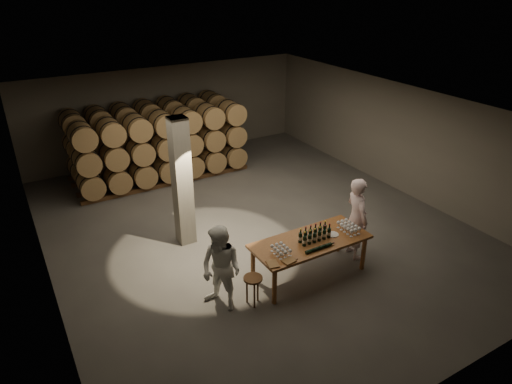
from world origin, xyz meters
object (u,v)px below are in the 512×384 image
tasting_table (310,244)px  person_woman (221,269)px  bottle_cluster (315,235)px  notebook_near (289,261)px  person_man (356,218)px  stool (253,282)px  plate (333,234)px

tasting_table → person_woman: (-2.12, 0.02, 0.11)m
bottle_cluster → person_woman: bearing=178.6°
notebook_near → person_man: bearing=5.4°
stool → person_woman: 0.73m
bottle_cluster → person_woman: (-2.21, 0.05, -0.12)m
tasting_table → stool: tasting_table is taller
notebook_near → plate: bearing=6.2°
plate → notebook_near: notebook_near is taller
stool → person_man: 3.00m
plate → person_woman: (-2.68, 0.09, -0.00)m
bottle_cluster → notebook_near: size_ratio=2.95×
person_man → person_woman: 3.51m
bottle_cluster → stool: size_ratio=1.14×
plate → notebook_near: 1.45m
person_man → person_woman: size_ratio=1.10×
person_woman → plate: bearing=61.7°
stool → person_man: bearing=6.6°
notebook_near → person_woman: person_woman is taller
bottle_cluster → stool: 1.72m
tasting_table → plate: 0.57m
bottle_cluster → tasting_table: bearing=158.2°
tasting_table → notebook_near: size_ratio=10.43×
tasting_table → person_man: 1.40m
tasting_table → notebook_near: bearing=-153.3°
stool → notebook_near: bearing=-16.2°
stool → plate: bearing=4.3°
bottle_cluster → plate: bottle_cluster is taller
bottle_cluster → notebook_near: bottle_cluster is taller
person_man → notebook_near: bearing=113.3°
bottle_cluster → person_woman: 2.21m
tasting_table → stool: size_ratio=4.04×
stool → person_woman: person_woman is taller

